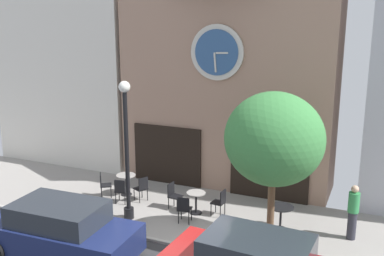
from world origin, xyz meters
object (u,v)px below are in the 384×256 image
object	(u,v)px
cafe_chair_facing_wall	(220,201)
cafe_chair_mid_row	(104,183)
cafe_chair_near_tree	(142,187)
parked_car_navy	(60,231)
street_tree	(274,139)
street_lamp	(127,151)
cafe_table_center_right	(196,199)
cafe_chair_under_awning	(173,194)
pedestrian_green	(353,212)
cafe_table_near_curb	(126,181)
cafe_chair_by_entrance	(184,208)
cafe_table_leftmost	(281,212)
cafe_chair_curbside	(121,189)

from	to	relation	value
cafe_chair_facing_wall	cafe_chair_mid_row	size ratio (longest dim) A/B	1.00
cafe_chair_near_tree	parked_car_navy	xyz separation A→B (m)	(-0.13, -4.22, 0.23)
cafe_chair_mid_row	street_tree	bearing A→B (deg)	-10.89
cafe_chair_mid_row	street_lamp	bearing A→B (deg)	-33.58
cafe_table_center_right	street_tree	bearing A→B (deg)	-24.63
cafe_table_center_right	cafe_chair_mid_row	world-z (taller)	cafe_chair_mid_row
street_lamp	cafe_chair_under_awning	distance (m)	2.39
cafe_chair_under_awning	cafe_chair_mid_row	world-z (taller)	same
cafe_chair_mid_row	pedestrian_green	xyz separation A→B (m)	(8.52, 0.23, 0.33)
street_tree	cafe_chair_facing_wall	bearing A→B (deg)	144.65
street_lamp	cafe_chair_under_awning	xyz separation A→B (m)	(0.99, 1.28, -1.75)
street_tree	cafe_chair_near_tree	xyz separation A→B (m)	(-4.97, 1.47, -2.65)
cafe_chair_facing_wall	cafe_chair_mid_row	bearing A→B (deg)	-177.67
cafe_table_near_curb	cafe_chair_near_tree	bearing A→B (deg)	-18.74
cafe_table_center_right	pedestrian_green	world-z (taller)	pedestrian_green
cafe_chair_by_entrance	cafe_chair_facing_wall	xyz separation A→B (m)	(0.86, 0.97, 0.00)
cafe_table_center_right	parked_car_navy	size ratio (longest dim) A/B	0.17
cafe_chair_under_awning	cafe_chair_by_entrance	bearing A→B (deg)	-47.63
parked_car_navy	street_tree	bearing A→B (deg)	28.33
pedestrian_green	parked_car_navy	distance (m)	8.33
cafe_table_leftmost	cafe_table_center_right	bearing A→B (deg)	178.78
cafe_table_near_curb	cafe_table_center_right	xyz separation A→B (m)	(2.99, -0.46, -0.05)
street_lamp	cafe_table_center_right	world-z (taller)	street_lamp
cafe_table_center_right	cafe_chair_near_tree	distance (m)	2.17
cafe_chair_by_entrance	cafe_chair_under_awning	distance (m)	1.21
cafe_chair_facing_wall	cafe_chair_under_awning	distance (m)	1.67
cafe_chair_by_entrance	pedestrian_green	distance (m)	5.06
street_tree	cafe_table_near_curb	world-z (taller)	street_tree
street_lamp	cafe_chair_curbside	distance (m)	2.16
cafe_chair_under_awning	pedestrian_green	size ratio (longest dim) A/B	0.54
street_lamp	cafe_chair_near_tree	bearing A→B (deg)	102.36
cafe_chair_under_awning	pedestrian_green	bearing A→B (deg)	1.25
cafe_table_near_curb	parked_car_navy	xyz separation A→B (m)	(0.70, -4.50, 0.21)
cafe_chair_near_tree	cafe_chair_mid_row	world-z (taller)	same
street_tree	parked_car_navy	xyz separation A→B (m)	(-5.10, -2.75, -2.42)
cafe_table_center_right	pedestrian_green	xyz separation A→B (m)	(4.90, 0.18, 0.37)
cafe_chair_by_entrance	street_tree	bearing A→B (deg)	-8.92
street_lamp	cafe_chair_facing_wall	distance (m)	3.47
cafe_chair_near_tree	cafe_chair_mid_row	xyz separation A→B (m)	(-1.46, -0.23, 0.00)
cafe_chair_curbside	pedestrian_green	bearing A→B (deg)	3.67
street_tree	cafe_table_center_right	xyz separation A→B (m)	(-2.81, 1.29, -2.69)
street_lamp	pedestrian_green	xyz separation A→B (m)	(6.75, 1.41, -1.42)
street_lamp	cafe_table_near_curb	size ratio (longest dim) A/B	5.82
cafe_table_near_curb	cafe_chair_by_entrance	xyz separation A→B (m)	(2.94, -1.30, -0.02)
pedestrian_green	cafe_chair_curbside	bearing A→B (deg)	-176.33
cafe_table_near_curb	parked_car_navy	size ratio (longest dim) A/B	0.18
street_tree	cafe_chair_curbside	size ratio (longest dim) A/B	4.97
cafe_table_leftmost	cafe_chair_near_tree	distance (m)	5.01
cafe_chair_by_entrance	cafe_chair_facing_wall	world-z (taller)	same
cafe_table_center_right	cafe_table_leftmost	bearing A→B (deg)	-1.22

